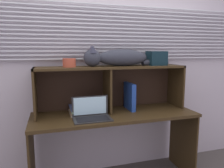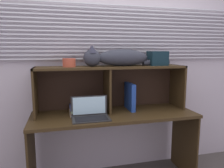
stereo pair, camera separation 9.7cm
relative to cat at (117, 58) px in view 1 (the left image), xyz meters
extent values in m
cube|color=#BBB3B8|center=(-0.05, 0.21, -0.06)|extent=(4.40, 0.04, 2.50)
cube|color=silver|center=(-0.05, 0.16, -0.01)|extent=(3.47, 0.02, 0.01)
cube|color=silver|center=(-0.05, 0.16, 0.03)|extent=(3.47, 0.02, 0.01)
cube|color=silver|center=(-0.05, 0.16, 0.07)|extent=(3.47, 0.02, 0.01)
cube|color=silver|center=(-0.05, 0.16, 0.11)|extent=(3.47, 0.02, 0.01)
cube|color=silver|center=(-0.05, 0.16, 0.15)|extent=(3.47, 0.02, 0.01)
cube|color=silver|center=(-0.05, 0.16, 0.19)|extent=(3.47, 0.02, 0.01)
cube|color=silver|center=(-0.05, 0.16, 0.23)|extent=(3.47, 0.02, 0.01)
cube|color=silver|center=(-0.05, 0.16, 0.27)|extent=(3.47, 0.02, 0.01)
cube|color=silver|center=(-0.05, 0.16, 0.31)|extent=(3.47, 0.02, 0.01)
cube|color=silver|center=(-0.05, 0.16, 0.35)|extent=(3.47, 0.02, 0.01)
cube|color=silver|center=(-0.05, 0.16, 0.39)|extent=(3.47, 0.02, 0.01)
cube|color=silver|center=(-0.05, 0.16, 0.43)|extent=(3.47, 0.02, 0.01)
cube|color=silver|center=(-0.05, 0.16, 0.47)|extent=(3.47, 0.02, 0.01)
cube|color=silver|center=(-0.05, 0.16, 0.51)|extent=(3.47, 0.02, 0.01)
cube|color=silver|center=(-0.05, 0.16, 0.55)|extent=(3.47, 0.02, 0.01)
cube|color=#362712|center=(-0.05, -0.11, -0.57)|extent=(1.65, 0.56, 0.03)
cube|color=#362712|center=(-0.87, -0.11, -0.95)|extent=(0.02, 0.50, 0.72)
cube|color=#362712|center=(0.76, -0.11, -0.95)|extent=(0.02, 0.50, 0.72)
cube|color=#362712|center=(-0.05, 0.00, -0.10)|extent=(1.54, 0.32, 0.02)
cube|color=#362712|center=(-0.81, 0.00, -0.32)|extent=(0.02, 0.32, 0.47)
cube|color=#362712|center=(0.71, 0.00, -0.32)|extent=(0.02, 0.32, 0.47)
cube|color=#362712|center=(-0.11, 0.00, -0.33)|extent=(0.02, 0.31, 0.45)
cube|color=#2F1F14|center=(-0.05, 0.16, -0.32)|extent=(1.54, 0.01, 0.47)
ellipsoid|color=#2F323B|center=(0.06, 0.00, 0.00)|extent=(0.54, 0.18, 0.17)
sphere|color=#2F323B|center=(-0.26, 0.00, 0.00)|extent=(0.17, 0.17, 0.17)
cone|color=#2E303E|center=(-0.26, -0.04, 0.09)|extent=(0.08, 0.08, 0.08)
cone|color=#322D3B|center=(-0.26, 0.04, 0.09)|extent=(0.08, 0.08, 0.08)
cylinder|color=#2F323B|center=(0.43, 0.00, -0.06)|extent=(0.30, 0.06, 0.06)
cube|color=#252525|center=(-0.31, -0.24, -0.55)|extent=(0.35, 0.21, 0.01)
cube|color=#252525|center=(-0.31, -0.13, -0.45)|extent=(0.35, 0.01, 0.19)
cube|color=#B2E0EA|center=(-0.31, -0.14, -0.45)|extent=(0.31, 0.00, 0.17)
cube|color=black|center=(-0.31, -0.25, -0.55)|extent=(0.30, 0.15, 0.00)
cube|color=navy|center=(0.14, 0.00, -0.41)|extent=(0.05, 0.25, 0.29)
cube|color=gray|center=(-0.41, -0.01, -0.55)|extent=(0.17, 0.26, 0.02)
cube|color=tan|center=(-0.40, 0.00, -0.53)|extent=(0.17, 0.26, 0.02)
cube|color=#54694C|center=(-0.40, -0.01, -0.51)|extent=(0.17, 0.26, 0.02)
cube|color=#3D4878|center=(-0.41, 0.01, -0.50)|extent=(0.17, 0.26, 0.01)
cylinder|color=#B34A31|center=(-0.49, 0.00, -0.05)|extent=(0.13, 0.13, 0.08)
cube|color=black|center=(0.45, 0.00, -0.01)|extent=(0.19, 0.17, 0.15)
camera|label=1|loc=(-0.67, -2.09, 0.07)|focal=33.96mm
camera|label=2|loc=(-0.58, -2.11, 0.07)|focal=33.96mm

